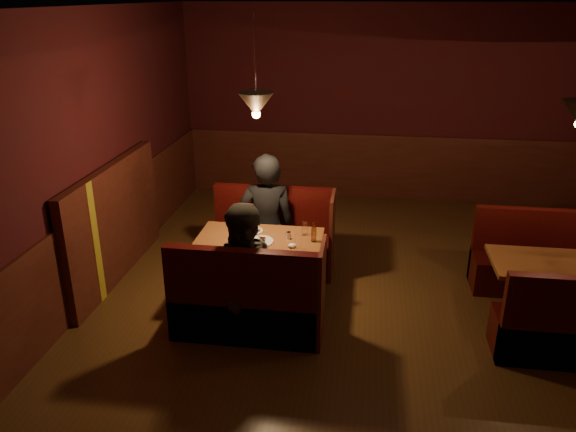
# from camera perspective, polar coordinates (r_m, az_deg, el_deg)

# --- Properties ---
(room) EXTENTS (6.02, 7.02, 2.92)m
(room) POSITION_cam_1_polar(r_m,az_deg,el_deg) (5.41, 6.85, 0.32)
(room) COLOR #57381A
(room) RESTS_ON ground
(main_table) EXTENTS (1.28, 0.77, 0.89)m
(main_table) POSITION_cam_1_polar(r_m,az_deg,el_deg) (5.78, -2.82, -3.75)
(main_table) COLOR brown
(main_table) RESTS_ON ground
(main_bench_far) EXTENTS (1.40, 0.50, 0.96)m
(main_bench_far) POSITION_cam_1_polar(r_m,az_deg,el_deg) (6.52, -1.46, -2.82)
(main_bench_far) COLOR black
(main_bench_far) RESTS_ON ground
(main_bench_near) EXTENTS (1.40, 0.50, 0.96)m
(main_bench_near) POSITION_cam_1_polar(r_m,az_deg,el_deg) (5.26, -4.12, -9.31)
(main_bench_near) COLOR black
(main_bench_near) RESTS_ON ground
(second_table) EXTENTS (1.11, 0.71, 0.63)m
(second_table) POSITION_cam_1_polar(r_m,az_deg,el_deg) (5.97, 25.01, -5.73)
(second_table) COLOR brown
(second_table) RESTS_ON ground
(second_bench_far) EXTENTS (1.23, 0.46, 0.88)m
(second_bench_far) POSITION_cam_1_polar(r_m,az_deg,el_deg) (6.63, 23.48, -4.55)
(second_bench_far) COLOR black
(second_bench_far) RESTS_ON ground
(second_bench_near) EXTENTS (1.23, 0.46, 0.88)m
(second_bench_near) POSITION_cam_1_polar(r_m,az_deg,el_deg) (5.51, 26.78, -10.59)
(second_bench_near) COLOR black
(second_bench_near) RESTS_ON ground
(diner_a) EXTENTS (0.69, 0.50, 1.76)m
(diner_a) POSITION_cam_1_polar(r_m,az_deg,el_deg) (6.20, -2.22, 1.62)
(diner_a) COLOR black
(diner_a) RESTS_ON ground
(diner_b) EXTENTS (0.89, 0.75, 1.63)m
(diner_b) POSITION_cam_1_polar(r_m,az_deg,el_deg) (5.09, -4.08, -3.85)
(diner_b) COLOR black
(diner_b) RESTS_ON ground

